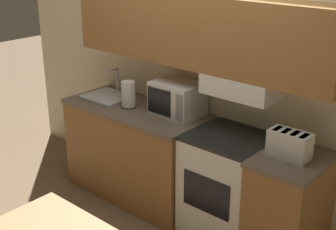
# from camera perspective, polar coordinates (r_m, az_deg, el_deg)

# --- Properties ---
(ground_plane) EXTENTS (16.00, 16.00, 0.00)m
(ground_plane) POSITION_cam_1_polar(r_m,az_deg,el_deg) (4.65, 4.17, -10.29)
(ground_plane) COLOR #7F664C
(wall_back) EXTENTS (4.94, 0.38, 2.55)m
(wall_back) POSITION_cam_1_polar(r_m,az_deg,el_deg) (4.03, 4.35, 7.15)
(wall_back) COLOR beige
(wall_back) RESTS_ON ground_plane
(lower_counter_main) EXTENTS (1.43, 0.65, 0.92)m
(lower_counter_main) POSITION_cam_1_polar(r_m,az_deg,el_deg) (4.55, -3.78, -4.46)
(lower_counter_main) COLOR #936033
(lower_counter_main) RESTS_ON ground_plane
(lower_counter_right_stub) EXTENTS (0.48, 0.65, 0.92)m
(lower_counter_right_stub) POSITION_cam_1_polar(r_m,az_deg,el_deg) (3.73, 14.39, -11.33)
(lower_counter_right_stub) COLOR #936033
(lower_counter_right_stub) RESTS_ON ground_plane
(stove_range) EXTENTS (0.63, 0.60, 0.92)m
(stove_range) POSITION_cam_1_polar(r_m,az_deg,el_deg) (3.97, 7.22, -8.61)
(stove_range) COLOR white
(stove_range) RESTS_ON ground_plane
(microwave) EXTENTS (0.42, 0.35, 0.30)m
(microwave) POSITION_cam_1_polar(r_m,az_deg,el_deg) (4.14, 1.18, 2.04)
(microwave) COLOR white
(microwave) RESTS_ON lower_counter_main
(toaster) EXTENTS (0.31, 0.16, 0.20)m
(toaster) POSITION_cam_1_polar(r_m,az_deg,el_deg) (3.46, 14.59, -3.51)
(toaster) COLOR white
(toaster) RESTS_ON lower_counter_right_stub
(sink_basin) EXTENTS (0.44, 0.38, 0.28)m
(sink_basin) POSITION_cam_1_polar(r_m,az_deg,el_deg) (4.64, -7.39, 2.29)
(sink_basin) COLOR #B7BABF
(sink_basin) RESTS_ON lower_counter_main
(paper_towel_roll) EXTENTS (0.15, 0.15, 0.25)m
(paper_towel_roll) POSITION_cam_1_polar(r_m,az_deg,el_deg) (4.34, -4.86, 2.52)
(paper_towel_roll) COLOR black
(paper_towel_roll) RESTS_ON lower_counter_main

